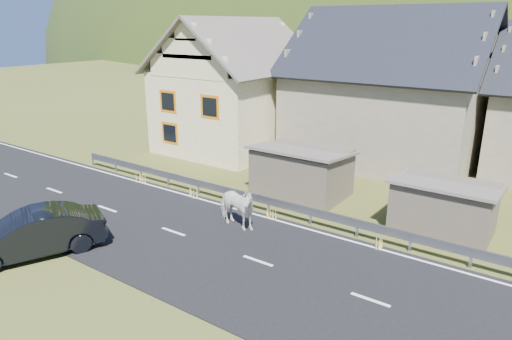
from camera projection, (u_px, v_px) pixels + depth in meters
The scene contains 11 objects.
ground at pixel (258, 262), 15.52m from camera, with size 160.00×160.00×0.00m, color #414319.
road at pixel (258, 261), 15.52m from camera, with size 60.00×7.00×0.04m, color black.
lane_markings at pixel (258, 261), 15.51m from camera, with size 60.00×6.60×0.01m, color silver.
guardrail at pixel (310, 212), 18.22m from camera, with size 28.10×0.09×0.75m.
shed_left at pixel (302, 172), 21.35m from camera, with size 4.30×3.30×2.40m, color brown.
shed_right at pixel (444, 208), 17.45m from camera, with size 3.80×2.90×2.20m, color brown.
house_cream at pixel (236, 79), 29.00m from camera, with size 7.80×9.80×8.30m.
house_stone_a at pixel (391, 80), 26.35m from camera, with size 10.80×9.80×8.90m.
conifer_patch at pixel (319, 30), 129.50m from camera, with size 76.00×50.00×28.00m, color black.
horse at pixel (235, 206), 17.82m from camera, with size 2.09×0.95×1.77m, color silver.
car at pixel (31, 234), 15.78m from camera, with size 1.69×4.83×1.59m, color black.
Camera 1 is at (7.85, -11.37, 7.75)m, focal length 32.00 mm.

